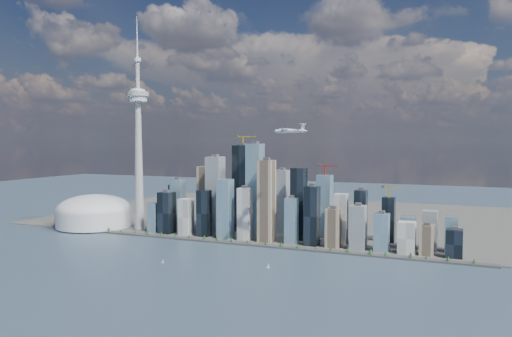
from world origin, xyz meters
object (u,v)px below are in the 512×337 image
at_px(airplane, 290,131).
at_px(sailboat_east, 268,266).
at_px(dome_stadium, 94,213).
at_px(sailboat_west, 163,262).
at_px(needle_tower, 138,140).

distance_m(airplane, sailboat_east, 266.81).
height_order(dome_stadium, sailboat_west, dome_stadium).
xyz_separation_m(needle_tower, airplane, (465.22, -141.81, 18.77)).
bearing_deg(needle_tower, dome_stadium, -175.91).
height_order(dome_stadium, airplane, airplane).
distance_m(dome_stadium, airplane, 655.72).
height_order(needle_tower, dome_stadium, needle_tower).
height_order(needle_tower, sailboat_east, needle_tower).
bearing_deg(sailboat_west, sailboat_east, 17.91).
relative_size(airplane, sailboat_east, 7.16).
xyz_separation_m(sailboat_west, sailboat_east, (199.98, 44.25, 0.30)).
bearing_deg(needle_tower, sailboat_west, -47.23).
xyz_separation_m(needle_tower, dome_stadium, (-140.00, -10.00, -196.40)).
xyz_separation_m(airplane, sailboat_west, (-210.88, -133.14, -251.63)).
bearing_deg(dome_stadium, sailboat_east, -20.37).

